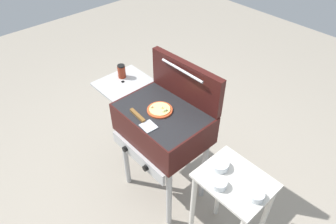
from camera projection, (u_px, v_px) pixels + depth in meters
ground_plane at (164, 187)px, 2.70m from camera, size 8.00×8.00×0.00m
grill at (162, 125)px, 2.22m from camera, size 0.96×0.53×0.90m
grill_lid_open at (186, 81)px, 2.13m from camera, size 0.63×0.09×0.30m
pizza_cheese at (160, 110)px, 2.11m from camera, size 0.18×0.18×0.03m
sauce_jar at (122, 71)px, 2.40m from camera, size 0.06×0.06×0.11m
spatula at (142, 120)px, 2.03m from camera, size 0.26×0.10×0.02m
prep_table at (231, 200)px, 1.98m from camera, size 0.44×0.36×0.77m
topping_bowl_near at (219, 184)px, 1.78m from camera, size 0.09×0.09×0.04m
topping_bowl_far at (256, 196)px, 1.72m from camera, size 0.09×0.09×0.04m
topping_bowl_middle at (219, 165)px, 1.89m from camera, size 0.12×0.12×0.04m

